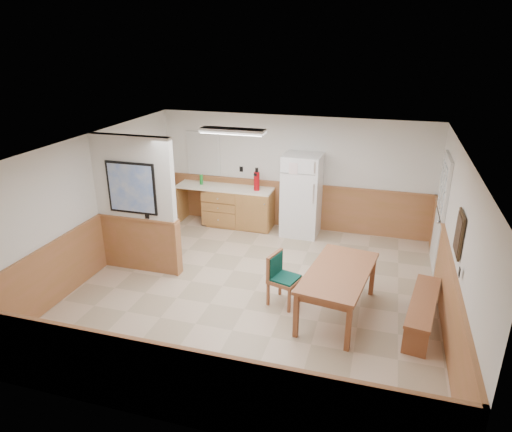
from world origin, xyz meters
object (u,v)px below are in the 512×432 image
(refrigerator, at_px, (301,195))
(fire_extinguisher, at_px, (257,180))
(dining_chair, at_px, (280,275))
(dining_bench, at_px, (423,306))
(dining_table, at_px, (339,276))
(soap_bottle, at_px, (201,180))

(refrigerator, bearing_deg, fire_extinguisher, -179.47)
(dining_chair, bearing_deg, refrigerator, 110.74)
(fire_extinguisher, bearing_deg, refrigerator, -15.00)
(dining_bench, height_order, fire_extinguisher, fire_extinguisher)
(fire_extinguisher, bearing_deg, dining_table, -67.74)
(dining_bench, relative_size, soap_bottle, 7.12)
(dining_table, distance_m, dining_bench, 1.29)
(refrigerator, distance_m, soap_bottle, 2.33)
(refrigerator, relative_size, dining_chair, 2.08)
(dining_table, xyz_separation_m, soap_bottle, (-3.47, 3.01, 0.36))
(dining_table, height_order, dining_bench, dining_table)
(dining_table, relative_size, fire_extinguisher, 3.69)
(dining_chair, xyz_separation_m, fire_extinguisher, (-1.22, 2.85, 0.63))
(refrigerator, bearing_deg, dining_chair, -83.91)
(dining_bench, distance_m, soap_bottle, 5.63)
(refrigerator, xyz_separation_m, dining_table, (1.15, -2.93, -0.23))
(dining_chair, height_order, fire_extinguisher, fire_extinguisher)
(soap_bottle, bearing_deg, dining_chair, -48.81)
(refrigerator, height_order, dining_bench, refrigerator)
(refrigerator, relative_size, dining_bench, 1.09)
(dining_table, bearing_deg, dining_bench, 9.42)
(dining_chair, distance_m, fire_extinguisher, 3.17)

